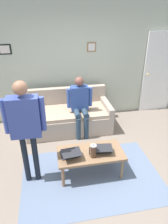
{
  "coord_description": "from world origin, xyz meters",
  "views": [
    {
      "loc": [
        0.66,
        2.6,
        2.6
      ],
      "look_at": [
        0.02,
        -0.78,
        0.8
      ],
      "focal_mm": 33.15,
      "sensor_mm": 36.0,
      "label": 1
    }
  ],
  "objects_px": {
    "couch": "(68,116)",
    "person_standing": "(25,122)",
    "french_press": "(93,151)",
    "interior_door": "(158,73)",
    "laptop_center": "(71,153)",
    "coffee_table": "(91,155)",
    "laptop_left": "(102,149)",
    "person_seated": "(80,103)"
  },
  "relations": [
    {
      "from": "couch",
      "to": "person_standing",
      "type": "xyz_separation_m",
      "value": [
        0.77,
        1.51,
        0.8
      ]
    },
    {
      "from": "french_press",
      "to": "interior_door",
      "type": "bearing_deg",
      "value": -135.26
    },
    {
      "from": "person_standing",
      "to": "interior_door",
      "type": "bearing_deg",
      "value": -147.32
    },
    {
      "from": "couch",
      "to": "laptop_center",
      "type": "height_order",
      "value": "couch"
    },
    {
      "from": "couch",
      "to": "interior_door",
      "type": "bearing_deg",
      "value": -167.43
    },
    {
      "from": "coffee_table",
      "to": "person_standing",
      "type": "xyz_separation_m",
      "value": [
        0.96,
        -0.03,
        0.71
      ]
    },
    {
      "from": "interior_door",
      "to": "laptop_left",
      "type": "relative_size",
      "value": 5.96
    },
    {
      "from": "french_press",
      "to": "person_standing",
      "type": "bearing_deg",
      "value": -8.32
    },
    {
      "from": "laptop_left",
      "to": "french_press",
      "type": "distance_m",
      "value": 0.22
    },
    {
      "from": "interior_door",
      "to": "couch",
      "type": "xyz_separation_m",
      "value": [
        2.42,
        0.54,
        -0.72
      ]
    },
    {
      "from": "laptop_center",
      "to": "french_press",
      "type": "height_order",
      "value": "french_press"
    },
    {
      "from": "interior_door",
      "to": "laptop_left",
      "type": "bearing_deg",
      "value": 45.67
    },
    {
      "from": "coffee_table",
      "to": "interior_door",
      "type": "bearing_deg",
      "value": -137.04
    },
    {
      "from": "coffee_table",
      "to": "laptop_left",
      "type": "height_order",
      "value": "laptop_left"
    },
    {
      "from": "laptop_center",
      "to": "person_standing",
      "type": "relative_size",
      "value": 0.22
    },
    {
      "from": "person_standing",
      "to": "couch",
      "type": "bearing_deg",
      "value": -117.15
    },
    {
      "from": "laptop_center",
      "to": "person_seated",
      "type": "height_order",
      "value": "person_seated"
    },
    {
      "from": "laptop_center",
      "to": "laptop_left",
      "type": "bearing_deg",
      "value": -176.98
    },
    {
      "from": "interior_door",
      "to": "laptop_center",
      "type": "bearing_deg",
      "value": 39.42
    },
    {
      "from": "coffee_table",
      "to": "laptop_center",
      "type": "bearing_deg",
      "value": 5.32
    },
    {
      "from": "person_seated",
      "to": "person_standing",
      "type": "bearing_deg",
      "value": 51.69
    },
    {
      "from": "laptop_center",
      "to": "person_standing",
      "type": "bearing_deg",
      "value": -5.47
    },
    {
      "from": "coffee_table",
      "to": "laptop_left",
      "type": "relative_size",
      "value": 3.16
    },
    {
      "from": "laptop_left",
      "to": "person_seated",
      "type": "height_order",
      "value": "person_seated"
    },
    {
      "from": "couch",
      "to": "laptop_left",
      "type": "height_order",
      "value": "couch"
    },
    {
      "from": "interior_door",
      "to": "person_standing",
      "type": "xyz_separation_m",
      "value": [
        3.19,
        2.05,
        0.08
      ]
    },
    {
      "from": "laptop_left",
      "to": "person_standing",
      "type": "distance_m",
      "value": 1.32
    },
    {
      "from": "couch",
      "to": "person_standing",
      "type": "relative_size",
      "value": 1.09
    },
    {
      "from": "interior_door",
      "to": "person_seated",
      "type": "bearing_deg",
      "value": 19.36
    },
    {
      "from": "couch",
      "to": "laptop_center",
      "type": "distance_m",
      "value": 1.59
    },
    {
      "from": "coffee_table",
      "to": "couch",
      "type": "bearing_deg",
      "value": -82.99
    },
    {
      "from": "person_seated",
      "to": "coffee_table",
      "type": "bearing_deg",
      "value": 87.83
    },
    {
      "from": "couch",
      "to": "person_seated",
      "type": "height_order",
      "value": "person_seated"
    },
    {
      "from": "interior_door",
      "to": "person_standing",
      "type": "bearing_deg",
      "value": 32.68
    },
    {
      "from": "interior_door",
      "to": "person_standing",
      "type": "relative_size",
      "value": 1.19
    },
    {
      "from": "french_press",
      "to": "person_seated",
      "type": "relative_size",
      "value": 0.2
    },
    {
      "from": "laptop_left",
      "to": "person_standing",
      "type": "xyz_separation_m",
      "value": [
        1.16,
        -0.03,
        0.62
      ]
    },
    {
      "from": "laptop_left",
      "to": "laptop_center",
      "type": "relative_size",
      "value": 0.92
    },
    {
      "from": "laptop_left",
      "to": "person_seated",
      "type": "xyz_separation_m",
      "value": [
        0.15,
        -1.31,
        0.24
      ]
    },
    {
      "from": "coffee_table",
      "to": "french_press",
      "type": "bearing_deg",
      "value": 99.08
    },
    {
      "from": "couch",
      "to": "person_standing",
      "type": "distance_m",
      "value": 1.87
    },
    {
      "from": "laptop_left",
      "to": "laptop_center",
      "type": "height_order",
      "value": "laptop_center"
    }
  ]
}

